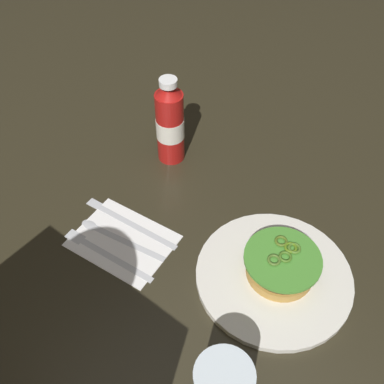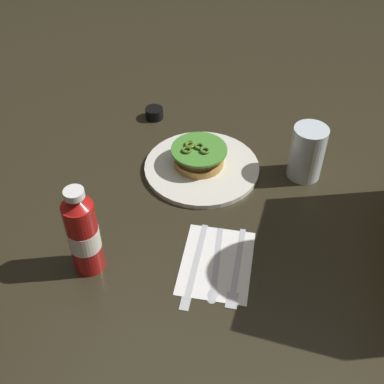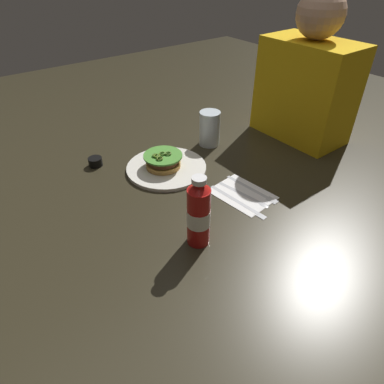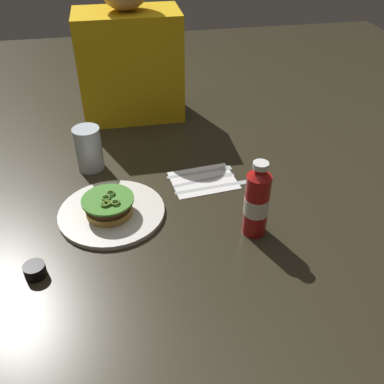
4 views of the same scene
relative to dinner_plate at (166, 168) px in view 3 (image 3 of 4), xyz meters
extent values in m
plane|color=#2B2719|center=(0.07, 0.07, -0.01)|extent=(3.00, 3.00, 0.00)
cylinder|color=silver|center=(0.00, 0.00, 0.00)|extent=(0.28, 0.28, 0.01)
cylinder|color=#BB893F|center=(-0.01, -0.01, 0.02)|extent=(0.12, 0.12, 0.02)
cylinder|color=#512D19|center=(-0.01, -0.01, 0.03)|extent=(0.11, 0.11, 0.02)
cylinder|color=red|center=(-0.01, -0.01, 0.04)|extent=(0.10, 0.10, 0.01)
cylinder|color=#468B2F|center=(-0.01, -0.01, 0.05)|extent=(0.13, 0.13, 0.01)
torus|color=#4A7225|center=(-0.01, -0.03, 0.06)|extent=(0.02, 0.02, 0.01)
torus|color=#507518|center=(-0.01, -0.03, 0.06)|extent=(0.02, 0.02, 0.01)
torus|color=#486925|center=(0.00, 0.01, 0.06)|extent=(0.02, 0.02, 0.01)
torus|color=#436B20|center=(-0.01, -0.01, 0.06)|extent=(0.02, 0.02, 0.01)
torus|color=#4B641D|center=(0.01, -0.03, 0.06)|extent=(0.02, 0.02, 0.01)
cylinder|color=#AD1714|center=(0.34, -0.13, 0.08)|extent=(0.06, 0.06, 0.17)
cone|color=#AD1714|center=(0.34, -0.13, 0.17)|extent=(0.05, 0.05, 0.02)
cylinder|color=white|center=(0.34, -0.13, 0.19)|extent=(0.04, 0.04, 0.01)
cylinder|color=white|center=(0.34, -0.13, 0.08)|extent=(0.06, 0.06, 0.05)
cylinder|color=silver|center=(-0.05, 0.24, 0.06)|extent=(0.08, 0.08, 0.13)
cylinder|color=black|center=(-0.17, -0.18, 0.01)|extent=(0.05, 0.05, 0.03)
cube|color=white|center=(0.27, 0.11, 0.00)|extent=(0.20, 0.16, 0.00)
cube|color=silver|center=(0.27, 0.07, 0.00)|extent=(0.19, 0.03, 0.00)
cube|color=silver|center=(0.35, 0.07, 0.00)|extent=(0.08, 0.03, 0.00)
cube|color=silver|center=(0.27, 0.11, 0.00)|extent=(0.18, 0.04, 0.00)
ellipsoid|color=silver|center=(0.34, 0.12, 0.00)|extent=(0.04, 0.03, 0.00)
cube|color=silver|center=(0.26, 0.15, 0.00)|extent=(0.20, 0.03, 0.00)
cube|color=silver|center=(0.34, 0.16, 0.00)|extent=(0.04, 0.03, 0.00)
cube|color=gold|center=(0.10, 0.57, 0.18)|extent=(0.35, 0.20, 0.36)
sphere|color=tan|center=(0.10, 0.57, 0.44)|extent=(0.16, 0.16, 0.16)
camera|label=1|loc=(-0.15, 0.42, 0.69)|focal=42.23mm
camera|label=2|loc=(0.86, 0.24, 0.75)|focal=45.26mm
camera|label=3|loc=(0.85, -0.54, 0.63)|focal=31.98mm
camera|label=4|loc=(0.05, -0.90, 0.71)|focal=40.53mm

